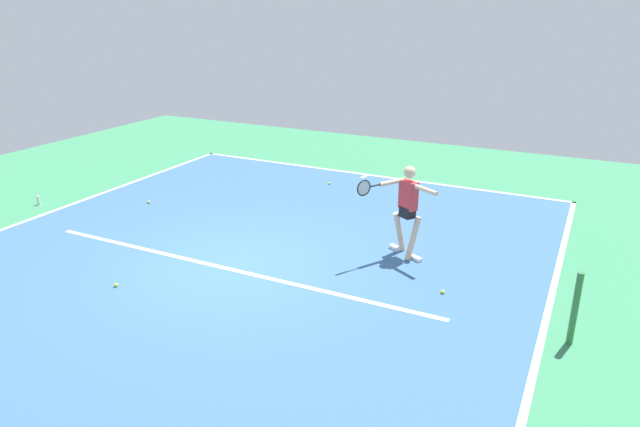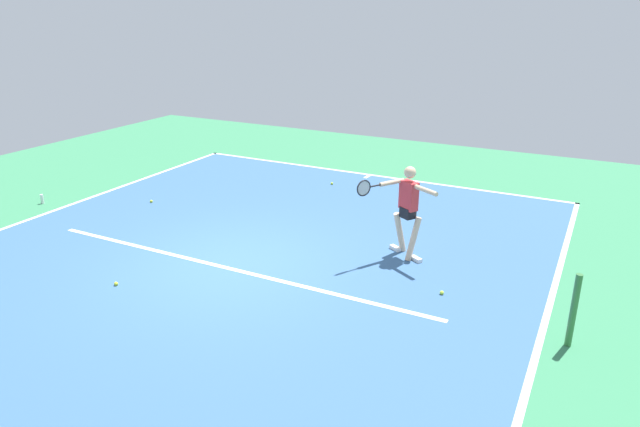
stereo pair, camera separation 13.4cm
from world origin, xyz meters
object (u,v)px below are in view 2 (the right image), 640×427
Objects in this scene: tennis_ball_far_corner at (151,201)px; water_bottle at (42,199)px; tennis_player at (407,206)px; tennis_ball_near_player at (116,284)px; tennis_ball_centre_court at (332,183)px; net_post at (573,311)px; tennis_ball_by_baseline at (442,293)px.

tennis_ball_far_corner is 0.30× the size of water_bottle.
water_bottle is (2.22, 1.21, 0.08)m from tennis_ball_far_corner.
tennis_ball_far_corner is (6.29, -0.15, -0.94)m from tennis_player.
tennis_ball_near_player and tennis_ball_centre_court have the same top height.
net_post is 16.21× the size of tennis_ball_far_corner.
tennis_ball_far_corner is at bearing -151.31° from water_bottle.
tennis_player is 7.80× the size of water_bottle.
tennis_ball_near_player is at bearing 12.69° from net_post.
water_bottle is at bearing -3.61° from net_post.
tennis_ball_far_corner is 1.00× the size of tennis_ball_near_player.
tennis_ball_by_baseline is at bearing 132.73° from tennis_ball_centre_court.
water_bottle reaches higher than tennis_ball_centre_court.
tennis_ball_far_corner is (9.26, -1.94, -0.50)m from net_post.
tennis_ball_centre_court is (-0.70, -6.69, 0.00)m from tennis_ball_near_player.
tennis_ball_near_player is at bearing 23.92° from tennis_ball_by_baseline.
water_bottle is (9.54, -0.09, 0.08)m from tennis_ball_by_baseline.
net_post reaches higher than tennis_ball_far_corner.
tennis_ball_by_baseline and tennis_ball_centre_court have the same top height.
water_bottle is at bearing 28.69° from tennis_ball_far_corner.
tennis_ball_far_corner is at bearing 28.94° from tennis_player.
water_bottle reaches higher than tennis_ball_near_player.
tennis_player is 26.00× the size of tennis_ball_near_player.
water_bottle is (11.47, -0.72, -0.43)m from net_post.
tennis_ball_centre_court is at bearing -140.45° from water_bottle.
net_post is at bearing 139.85° from tennis_ball_centre_court.
tennis_ball_by_baseline is (-1.04, 1.15, -0.94)m from tennis_player.
tennis_ball_near_player is at bearing 71.18° from tennis_player.
tennis_ball_by_baseline is at bearing -18.06° from net_post.
net_post reaches higher than tennis_ball_near_player.
tennis_player is 4.70m from tennis_ball_centre_court.
tennis_ball_far_corner is 1.00× the size of tennis_ball_centre_court.
net_post is at bearing 168.18° from tennis_ball_far_corner.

